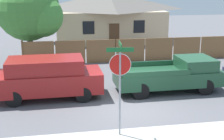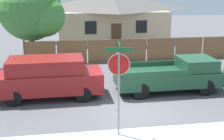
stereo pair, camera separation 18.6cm
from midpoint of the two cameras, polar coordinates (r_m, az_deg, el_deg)
The scene contains 7 objects.
ground_plane at distance 13.92m, azimuth 3.29°, elevation -6.88°, with size 80.00×80.00×0.00m, color #56565B.
wooden_fence at distance 21.93m, azimuth 3.14°, elevation 3.64°, with size 14.75×0.12×1.71m.
house at distance 30.19m, azimuth -0.84°, elevation 9.87°, with size 10.67×6.77×4.56m.
oak_tree at distance 22.84m, azimuth -14.84°, elevation 10.42°, with size 4.65×4.43×5.80m.
red_suv at distance 15.06m, azimuth -11.96°, elevation -1.23°, with size 5.01×2.10×1.94m.
orange_pickup at distance 16.07m, azimuth 10.60°, elevation -0.84°, with size 5.34×2.11×1.69m.
stop_sign at distance 10.72m, azimuth 0.97°, elevation -0.57°, with size 0.94×0.85×3.39m.
Camera 1 is at (-3.05, -12.52, 5.27)m, focal length 50.00 mm.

